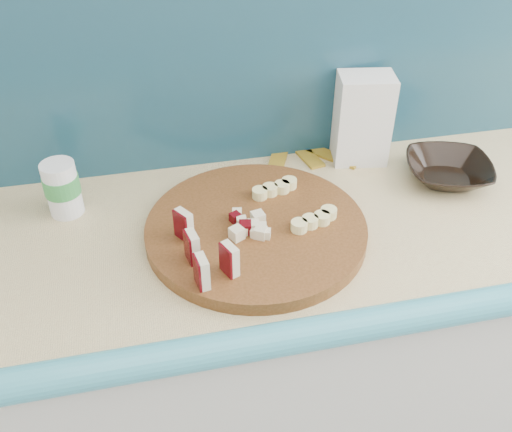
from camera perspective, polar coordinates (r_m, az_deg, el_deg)
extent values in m
cube|color=beige|center=(1.64, 14.23, -12.21)|extent=(2.20, 0.60, 0.88)
cube|color=tan|center=(1.34, 17.15, 0.60)|extent=(2.20, 0.60, 0.03)
cube|color=teal|center=(1.15, 23.70, -8.21)|extent=(2.20, 0.06, 0.03)
cube|color=teal|center=(1.43, 13.94, 16.01)|extent=(2.20, 0.02, 0.50)
cylinder|color=#41260E|center=(1.18, 0.00, -1.32)|extent=(0.59, 0.59, 0.03)
cube|color=beige|center=(1.02, -5.35, -5.54)|extent=(0.03, 0.04, 0.06)
cube|color=#44040A|center=(1.01, -5.85, -5.76)|extent=(0.02, 0.04, 0.06)
cube|color=beige|center=(1.07, -6.30, -3.07)|extent=(0.03, 0.04, 0.06)
cube|color=#44040A|center=(1.07, -6.78, -3.27)|extent=(0.02, 0.04, 0.06)
cube|color=beige|center=(1.12, -7.17, -0.83)|extent=(0.03, 0.04, 0.06)
cube|color=#44040A|center=(1.12, -7.62, -1.02)|extent=(0.02, 0.04, 0.06)
cube|color=beige|center=(1.04, -2.58, -4.31)|extent=(0.03, 0.04, 0.06)
cube|color=#44040A|center=(1.03, -3.06, -4.53)|extent=(0.02, 0.04, 0.06)
cube|color=beige|center=(1.15, -0.73, -0.65)|extent=(0.02, 0.02, 0.02)
cube|color=beige|center=(1.16, -0.72, -0.30)|extent=(0.02, 0.02, 0.02)
cube|color=#44040A|center=(1.17, -1.21, 0.02)|extent=(0.02, 0.02, 0.02)
cube|color=beige|center=(1.15, -1.45, -0.52)|extent=(0.02, 0.02, 0.02)
cube|color=beige|center=(1.15, -2.04, -0.54)|extent=(0.02, 0.02, 0.02)
cube|color=beige|center=(1.15, -2.60, -0.89)|extent=(0.02, 0.02, 0.02)
cube|color=beige|center=(1.14, -1.71, -1.06)|extent=(0.02, 0.02, 0.02)
cube|color=beige|center=(1.13, -1.64, -1.47)|extent=(0.02, 0.02, 0.02)
cube|color=#44040A|center=(1.12, -1.02, -1.82)|extent=(0.02, 0.02, 0.02)
cube|color=beige|center=(1.14, -0.67, -1.23)|extent=(0.02, 0.02, 0.02)
cube|color=beige|center=(1.14, 0.01, -1.15)|extent=(0.02, 0.02, 0.02)
cube|color=beige|center=(1.15, -0.65, -0.79)|extent=(0.02, 0.02, 0.02)
cylinder|color=#E1D68A|center=(1.14, 4.29, -1.12)|extent=(0.03, 0.03, 0.02)
cylinder|color=#E1D68A|center=(1.16, 5.35, -0.63)|extent=(0.03, 0.03, 0.02)
cylinder|color=#E1D68A|center=(1.17, 6.39, -0.16)|extent=(0.03, 0.03, 0.02)
cylinder|color=#E1D68A|center=(1.19, 7.40, 0.29)|extent=(0.03, 0.03, 0.02)
cylinder|color=#E1D68A|center=(1.23, 0.37, 2.15)|extent=(0.03, 0.03, 0.02)
cylinder|color=#E1D68A|center=(1.24, 1.41, 2.56)|extent=(0.03, 0.03, 0.02)
cylinder|color=#E1D68A|center=(1.26, 2.42, 2.97)|extent=(0.03, 0.03, 0.02)
cylinder|color=#E1D68A|center=(1.27, 3.41, 3.36)|extent=(0.03, 0.03, 0.02)
imported|color=black|center=(1.41, 18.66, 4.31)|extent=(0.24, 0.24, 0.05)
cube|color=silver|center=(1.40, 10.60, 9.51)|extent=(0.14, 0.11, 0.22)
cylinder|color=silver|center=(1.28, -18.79, 2.61)|extent=(0.07, 0.07, 0.12)
cylinder|color=#328A3F|center=(1.27, -18.88, 2.99)|extent=(0.08, 0.08, 0.04)
cube|color=#B28422|center=(1.43, 2.28, 5.86)|extent=(0.11, 0.18, 0.01)
cube|color=#B28422|center=(1.46, 4.60, 6.58)|extent=(0.07, 0.18, 0.01)
cube|color=#B28422|center=(1.45, 7.07, 6.14)|extent=(0.15, 0.16, 0.01)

